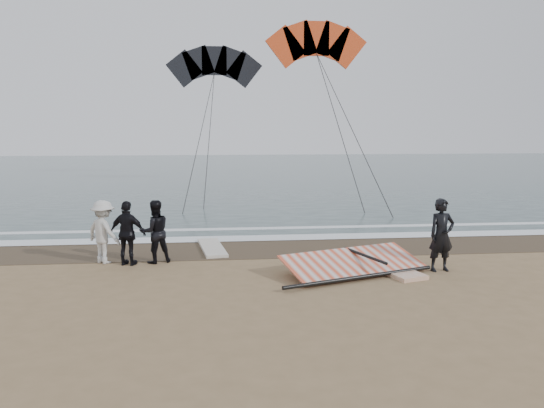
{
  "coord_description": "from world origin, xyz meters",
  "views": [
    {
      "loc": [
        -2.5,
        -11.52,
        3.72
      ],
      "look_at": [
        -1.05,
        3.0,
        1.6
      ],
      "focal_mm": 35.0,
      "sensor_mm": 36.0,
      "label": 1
    }
  ],
  "objects": [
    {
      "name": "sea",
      "position": [
        0.0,
        33.0,
        0.01
      ],
      "size": [
        120.0,
        54.0,
        0.02
      ],
      "primitive_type": "cube",
      "color": "#233838",
      "rests_on": "ground"
    },
    {
      "name": "kite_red",
      "position": [
        3.35,
        20.42,
        8.39
      ],
      "size": [
        6.62,
        5.74,
        13.88
      ],
      "color": "#E5481B",
      "rests_on": "ground"
    },
    {
      "name": "kite_dark",
      "position": [
        -2.73,
        27.27,
        7.79
      ],
      "size": [
        7.64,
        8.21,
        17.91
      ],
      "color": "black",
      "rests_on": "ground"
    },
    {
      "name": "wet_sand",
      "position": [
        0.0,
        4.5,
        0.01
      ],
      "size": [
        120.0,
        2.8,
        0.01
      ],
      "primitive_type": "cube",
      "color": "#4C3D2B",
      "rests_on": "ground"
    },
    {
      "name": "foam_near",
      "position": [
        0.0,
        5.9,
        0.03
      ],
      "size": [
        120.0,
        0.9,
        0.01
      ],
      "primitive_type": "cube",
      "color": "white",
      "rests_on": "sea"
    },
    {
      "name": "man_main",
      "position": [
        3.21,
        1.43,
        0.95
      ],
      "size": [
        0.75,
        0.55,
        1.9
      ],
      "primitive_type": "imported",
      "rotation": [
        0.0,
        0.0,
        0.14
      ],
      "color": "black",
      "rests_on": "ground"
    },
    {
      "name": "ground",
      "position": [
        0.0,
        0.0,
        0.0
      ],
      "size": [
        120.0,
        120.0,
        0.0
      ],
      "primitive_type": "plane",
      "color": "#8C704C",
      "rests_on": "ground"
    },
    {
      "name": "sail_rig",
      "position": [
        0.83,
        1.61,
        0.19
      ],
      "size": [
        4.05,
        2.83,
        0.49
      ],
      "color": "black",
      "rests_on": "ground"
    },
    {
      "name": "trio_cluster",
      "position": [
        -5.05,
        3.03,
        0.88
      ],
      "size": [
        2.56,
        1.26,
        1.76
      ],
      "color": "black",
      "rests_on": "ground"
    },
    {
      "name": "board_white",
      "position": [
        1.85,
        1.81,
        0.05
      ],
      "size": [
        1.51,
        2.77,
        0.11
      ],
      "primitive_type": "cube",
      "rotation": [
        0.0,
        0.0,
        0.3
      ],
      "color": "silver",
      "rests_on": "ground"
    },
    {
      "name": "foam_far",
      "position": [
        0.0,
        7.6,
        0.03
      ],
      "size": [
        120.0,
        0.45,
        0.01
      ],
      "primitive_type": "cube",
      "color": "white",
      "rests_on": "sea"
    },
    {
      "name": "board_cream",
      "position": [
        -2.75,
        4.48,
        0.05
      ],
      "size": [
        0.97,
        2.46,
        0.1
      ],
      "primitive_type": "cube",
      "rotation": [
        0.0,
        0.0,
        0.14
      ],
      "color": "beige",
      "rests_on": "ground"
    }
  ]
}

